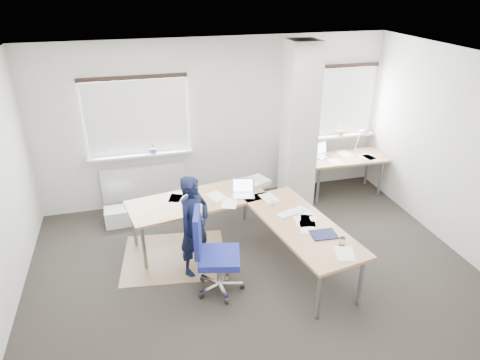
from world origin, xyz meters
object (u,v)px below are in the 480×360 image
object	(u,v)px
desk_side	(345,159)
task_chair	(216,269)
desk_main	(250,212)
person	(194,226)

from	to	relation	value
desk_side	task_chair	distance (m)	3.51
task_chair	desk_side	bearing A→B (deg)	49.43
desk_main	desk_side	size ratio (longest dim) A/B	1.98
person	task_chair	bearing A→B (deg)	-110.49
desk_main	person	world-z (taller)	person
task_chair	person	xyz separation A→B (m)	(-0.18, 0.48, 0.39)
desk_main	task_chair	size ratio (longest dim) A/B	2.44
desk_main	person	bearing A→B (deg)	-177.21
person	desk_side	bearing A→B (deg)	-13.35
desk_main	task_chair	world-z (taller)	task_chair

